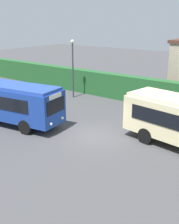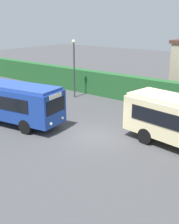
{
  "view_description": "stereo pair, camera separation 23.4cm",
  "coord_description": "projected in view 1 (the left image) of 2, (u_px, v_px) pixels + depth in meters",
  "views": [
    {
      "loc": [
        10.54,
        -13.95,
        7.39
      ],
      "look_at": [
        -0.36,
        0.11,
        1.55
      ],
      "focal_mm": 45.63,
      "sensor_mm": 36.0,
      "label": 1
    },
    {
      "loc": [
        10.73,
        -13.81,
        7.39
      ],
      "look_at": [
        -0.36,
        0.11,
        1.55
      ],
      "focal_mm": 45.63,
      "sensor_mm": 36.0,
      "label": 2
    }
  ],
  "objects": [
    {
      "name": "lamppost",
      "position": [
        73.0,
        62.0,
        27.04
      ],
      "size": [
        0.36,
        0.36,
        5.55
      ],
      "color": "#38383D",
      "rests_on": "ground_plane"
    },
    {
      "name": "bus_blue",
      "position": [
        3.0,
        100.0,
        20.86
      ],
      "size": [
        9.67,
        3.84,
        2.99
      ],
      "rotation": [
        0.0,
        0.0,
        0.16
      ],
      "color": "navy",
      "rests_on": "ground_plane"
    },
    {
      "name": "hedge_row",
      "position": [
        153.0,
        92.0,
        25.22
      ],
      "size": [
        63.65,
        1.01,
        2.36
      ],
      "primitive_type": "cube",
      "color": "#225729",
      "rests_on": "ground_plane"
    },
    {
      "name": "ground_plane",
      "position": [
        93.0,
        136.0,
        18.92
      ],
      "size": [
        103.3,
        103.3,
        0.0
      ],
      "primitive_type": "plane",
      "color": "#424244"
    }
  ]
}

